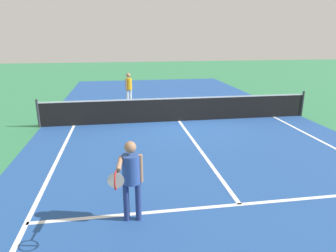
# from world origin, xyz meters

# --- Properties ---
(ground_plane) EXTENTS (60.00, 60.00, 0.00)m
(ground_plane) POSITION_xyz_m (0.00, 0.00, 0.00)
(ground_plane) COLOR #337F51
(court_surface_inbounds) EXTENTS (10.62, 24.40, 0.00)m
(court_surface_inbounds) POSITION_xyz_m (0.00, 0.00, 0.00)
(court_surface_inbounds) COLOR #234C93
(court_surface_inbounds) RESTS_ON ground_plane
(line_sideline_left) EXTENTS (0.10, 11.89, 0.01)m
(line_sideline_left) POSITION_xyz_m (-4.11, -5.95, 0.00)
(line_sideline_left) COLOR white
(line_sideline_left) RESTS_ON ground_plane
(line_service_near) EXTENTS (8.22, 0.10, 0.01)m
(line_service_near) POSITION_xyz_m (0.00, -6.40, 0.00)
(line_service_near) COLOR white
(line_service_near) RESTS_ON ground_plane
(line_center_service) EXTENTS (0.10, 6.40, 0.01)m
(line_center_service) POSITION_xyz_m (0.00, -3.20, 0.00)
(line_center_service) COLOR white
(line_center_service) RESTS_ON ground_plane
(net) EXTENTS (10.81, 0.09, 1.07)m
(net) POSITION_xyz_m (0.00, 0.00, 0.49)
(net) COLOR #33383D
(net) RESTS_ON ground_plane
(player_near) EXTENTS (0.59, 1.15, 1.55)m
(player_near) POSITION_xyz_m (-2.18, -6.60, 0.95)
(player_near) COLOR navy
(player_near) RESTS_ON ground_plane
(player_far) EXTENTS (0.33, 0.32, 1.59)m
(player_far) POSITION_xyz_m (-1.87, 3.23, 0.97)
(player_far) COLOR white
(player_far) RESTS_ON ground_plane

